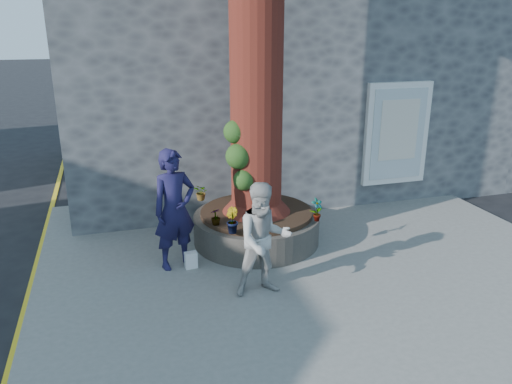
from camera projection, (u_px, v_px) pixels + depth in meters
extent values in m
plane|color=black|center=(243.00, 309.00, 7.29)|extent=(120.00, 120.00, 0.00)
cube|color=slate|center=(312.00, 262.00, 8.58)|extent=(9.00, 8.00, 0.12)
cube|color=yellow|center=(27.00, 305.00, 7.37)|extent=(0.10, 30.00, 0.01)
cube|color=#434548|center=(262.00, 61.00, 13.54)|extent=(10.00, 8.00, 6.00)
cube|color=white|center=(397.00, 134.00, 10.76)|extent=(1.50, 0.12, 2.20)
cube|color=silver|center=(398.00, 134.00, 10.70)|extent=(1.25, 0.04, 1.95)
cube|color=silver|center=(399.00, 130.00, 10.65)|extent=(0.90, 0.02, 1.30)
cube|color=#434548|center=(504.00, 56.00, 15.71)|extent=(6.00, 8.00, 6.00)
cylinder|color=black|center=(256.00, 228.00, 9.20)|extent=(2.30, 2.30, 0.52)
cylinder|color=black|center=(256.00, 213.00, 9.10)|extent=(2.04, 2.04, 0.08)
cone|color=#451911|center=(256.00, 192.00, 8.98)|extent=(1.24, 1.24, 0.70)
sphere|color=#1F3E14|center=(238.00, 156.00, 8.45)|extent=(0.44, 0.44, 0.44)
sphere|color=#1F3E14|center=(244.00, 180.00, 8.51)|extent=(0.36, 0.36, 0.36)
sphere|color=#1F3E14|center=(235.00, 132.00, 8.43)|extent=(0.40, 0.40, 0.40)
imported|color=#19153C|center=(175.00, 210.00, 8.02)|extent=(0.84, 0.68, 1.99)
imported|color=#ADAAA6|center=(264.00, 240.00, 7.23)|extent=(0.85, 0.66, 1.72)
cube|color=white|center=(191.00, 260.00, 8.21)|extent=(0.21, 0.14, 0.28)
imported|color=gray|center=(317.00, 210.00, 8.54)|extent=(0.25, 0.20, 0.41)
imported|color=gray|center=(232.00, 220.00, 8.07)|extent=(0.27, 0.28, 0.42)
imported|color=gray|center=(216.00, 217.00, 8.41)|extent=(0.20, 0.20, 0.29)
imported|color=gray|center=(201.00, 192.00, 9.58)|extent=(0.37, 0.38, 0.32)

